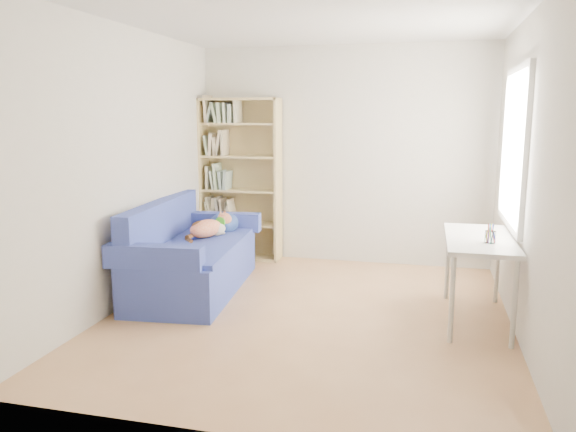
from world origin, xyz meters
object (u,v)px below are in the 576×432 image
(bookshelf, at_px, (241,186))
(pen_cup, at_px, (490,236))
(desk, at_px, (479,246))
(sofa, at_px, (191,257))

(bookshelf, relative_size, pen_cup, 11.87)
(desk, xyz_separation_m, pen_cup, (0.06, -0.21, 0.14))
(sofa, relative_size, pen_cup, 11.61)
(sofa, distance_m, bookshelf, 1.50)
(sofa, xyz_separation_m, pen_cup, (2.84, -0.43, 0.46))
(sofa, bearing_deg, desk, -10.00)
(desk, bearing_deg, sofa, 175.39)
(sofa, distance_m, pen_cup, 2.91)
(bookshelf, distance_m, desk, 3.15)
(pen_cup, bearing_deg, bookshelf, 146.79)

